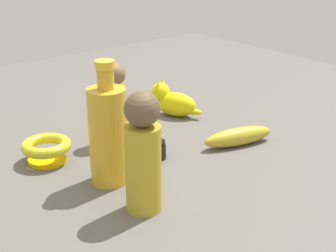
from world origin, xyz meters
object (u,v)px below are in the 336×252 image
(nail_polish_jar, at_px, (157,150))
(bowl, at_px, (47,148))
(banana, at_px, (238,137))
(cat_figurine, at_px, (173,101))
(bottle_tall, at_px, (108,133))
(person_figure_adult, at_px, (115,102))
(person_figure_child, at_px, (143,153))

(nail_polish_jar, distance_m, bowl, 0.25)
(banana, bearing_deg, cat_figurine, -77.39)
(bowl, bearing_deg, banana, -28.12)
(banana, relative_size, bottle_tall, 0.72)
(person_figure_adult, bearing_deg, nail_polish_jar, -83.93)
(banana, relative_size, nail_polish_jar, 4.34)
(banana, relative_size, cat_figurine, 1.30)
(bowl, distance_m, cat_figurine, 0.41)
(person_figure_child, distance_m, cat_figurine, 0.51)
(person_figure_adult, xyz_separation_m, bottle_tall, (-0.13, -0.16, 0.01))
(person_figure_adult, bearing_deg, bottle_tall, -128.08)
(bottle_tall, height_order, bowl, bottle_tall)
(person_figure_child, relative_size, banana, 1.26)
(bottle_tall, xyz_separation_m, cat_figurine, (0.35, 0.21, -0.07))
(banana, distance_m, bottle_tall, 0.35)
(banana, xyz_separation_m, bottle_tall, (-0.34, 0.04, 0.08))
(banana, xyz_separation_m, nail_polish_jar, (-0.19, 0.07, -0.00))
(bowl, bearing_deg, nail_polish_jar, -35.70)
(person_figure_adult, xyz_separation_m, bowl, (-0.18, 0.00, -0.07))
(banana, xyz_separation_m, bowl, (-0.39, 0.21, 0.01))
(person_figure_adult, distance_m, bowl, 0.20)
(person_figure_child, height_order, bowl, person_figure_child)
(banana, bearing_deg, nail_polish_jar, -3.80)
(person_figure_child, relative_size, nail_polish_jar, 5.47)
(cat_figurine, bearing_deg, bottle_tall, -148.81)
(person_figure_adult, xyz_separation_m, banana, (0.21, -0.21, -0.08))
(person_figure_adult, height_order, banana, person_figure_adult)
(cat_figurine, bearing_deg, person_figure_child, -136.45)
(person_figure_child, height_order, banana, person_figure_child)
(banana, xyz_separation_m, cat_figurine, (0.01, 0.26, 0.02))
(nail_polish_jar, bearing_deg, person_figure_adult, 96.07)
(bowl, relative_size, cat_figurine, 0.79)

